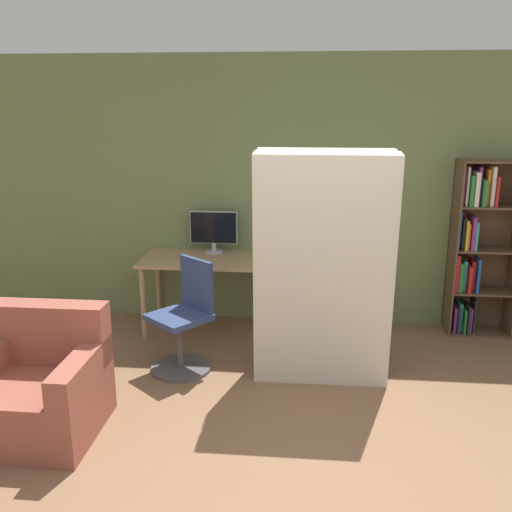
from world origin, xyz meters
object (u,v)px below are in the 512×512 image
monitor (214,230)px  office_chair (185,325)px  bookshelf (476,247)px  armchair (39,387)px  mattress_near (324,273)px  mattress_far (323,264)px

monitor → office_chair: (-0.07, -1.13, -0.59)m
monitor → office_chair: 1.28m
bookshelf → armchair: bookshelf is taller
monitor → bookshelf: (2.59, -0.03, -0.11)m
mattress_near → armchair: bearing=-156.0°
bookshelf → mattress_near: mattress_near is taller
monitor → mattress_near: mattress_near is taller
office_chair → mattress_far: 1.29m
monitor → armchair: size_ratio=0.57×
mattress_near → armchair: (-1.97, -0.88, -0.62)m
mattress_far → armchair: (-1.97, -1.14, -0.62)m
office_chair → armchair: bearing=-128.1°
monitor → office_chair: monitor is taller
mattress_near → office_chair: bearing=172.4°
bookshelf → armchair: bearing=-148.5°
office_chair → mattress_far: (1.16, 0.11, 0.55)m
monitor → mattress_far: size_ratio=0.26×
monitor → armchair: (-0.88, -2.16, -0.66)m
monitor → bookshelf: 2.59m
mattress_far → monitor: bearing=136.9°
monitor → bookshelf: bearing=-0.7°
monitor → bookshelf: bookshelf is taller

